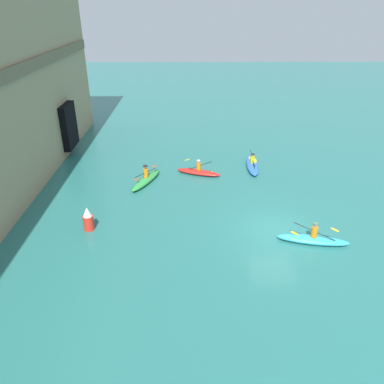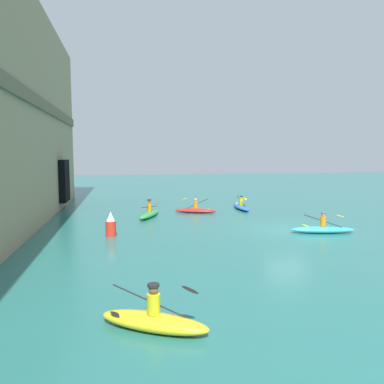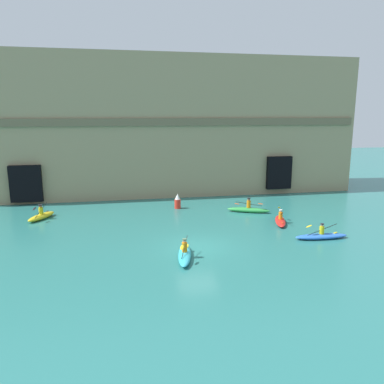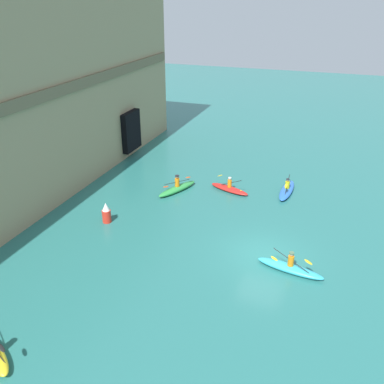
{
  "view_description": "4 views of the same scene",
  "coord_description": "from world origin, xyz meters",
  "px_view_note": "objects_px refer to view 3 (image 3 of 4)",
  "views": [
    {
      "loc": [
        -16.42,
        4.53,
        10.78
      ],
      "look_at": [
        0.42,
        4.4,
        2.11
      ],
      "focal_mm": 35.0,
      "sensor_mm": 36.0,
      "label": 1
    },
    {
      "loc": [
        -19.6,
        9.15,
        4.33
      ],
      "look_at": [
        3.6,
        4.83,
        1.93
      ],
      "focal_mm": 35.0,
      "sensor_mm": 36.0,
      "label": 2
    },
    {
      "loc": [
        -4.47,
        -21.53,
        8.13
      ],
      "look_at": [
        0.57,
        4.77,
        2.49
      ],
      "focal_mm": 35.0,
      "sensor_mm": 36.0,
      "label": 3
    },
    {
      "loc": [
        -19.69,
        -3.05,
        13.01
      ],
      "look_at": [
        1.57,
        4.69,
        2.3
      ],
      "focal_mm": 40.0,
      "sensor_mm": 36.0,
      "label": 4
    }
  ],
  "objects_px": {
    "kayak_blue": "(321,236)",
    "kayak_red": "(280,221)",
    "kayak_yellow": "(41,216)",
    "marker_buoy": "(178,202)",
    "kayak_cyan": "(185,254)",
    "kayak_green": "(248,209)"
  },
  "relations": [
    {
      "from": "kayak_blue",
      "to": "kayak_red",
      "type": "bearing_deg",
      "value": -70.82
    },
    {
      "from": "kayak_yellow",
      "to": "marker_buoy",
      "type": "xyz_separation_m",
      "value": [
        11.02,
        1.35,
        0.35
      ]
    },
    {
      "from": "kayak_red",
      "to": "kayak_cyan",
      "type": "distance_m",
      "value": 9.93
    },
    {
      "from": "kayak_yellow",
      "to": "marker_buoy",
      "type": "distance_m",
      "value": 11.11
    },
    {
      "from": "kayak_red",
      "to": "kayak_cyan",
      "type": "relative_size",
      "value": 0.89
    },
    {
      "from": "kayak_yellow",
      "to": "kayak_red",
      "type": "xyz_separation_m",
      "value": [
        17.96,
        -4.57,
        -0.06
      ]
    },
    {
      "from": "kayak_green",
      "to": "marker_buoy",
      "type": "distance_m",
      "value": 6.15
    },
    {
      "from": "kayak_blue",
      "to": "kayak_yellow",
      "type": "distance_m",
      "value": 20.91
    },
    {
      "from": "kayak_red",
      "to": "marker_buoy",
      "type": "height_order",
      "value": "marker_buoy"
    },
    {
      "from": "kayak_cyan",
      "to": "kayak_red",
      "type": "bearing_deg",
      "value": 134.4
    },
    {
      "from": "kayak_green",
      "to": "kayak_yellow",
      "type": "relative_size",
      "value": 1.24
    },
    {
      "from": "kayak_green",
      "to": "kayak_yellow",
      "type": "height_order",
      "value": "kayak_green"
    },
    {
      "from": "kayak_green",
      "to": "kayak_red",
      "type": "bearing_deg",
      "value": 133.47
    },
    {
      "from": "kayak_blue",
      "to": "kayak_green",
      "type": "distance_m",
      "value": 7.78
    },
    {
      "from": "marker_buoy",
      "to": "kayak_green",
      "type": "bearing_deg",
      "value": -23.33
    },
    {
      "from": "kayak_cyan",
      "to": "kayak_green",
      "type": "bearing_deg",
      "value": 153.01
    },
    {
      "from": "kayak_blue",
      "to": "kayak_red",
      "type": "xyz_separation_m",
      "value": [
        -1.17,
        3.89,
        -0.0
      ]
    },
    {
      "from": "kayak_yellow",
      "to": "kayak_red",
      "type": "bearing_deg",
      "value": -74.96
    },
    {
      "from": "kayak_blue",
      "to": "kayak_cyan",
      "type": "height_order",
      "value": "kayak_cyan"
    },
    {
      "from": "kayak_red",
      "to": "kayak_cyan",
      "type": "height_order",
      "value": "kayak_cyan"
    },
    {
      "from": "kayak_cyan",
      "to": "marker_buoy",
      "type": "distance_m",
      "value": 11.49
    },
    {
      "from": "kayak_green",
      "to": "kayak_blue",
      "type": "bearing_deg",
      "value": 131.55
    }
  ]
}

